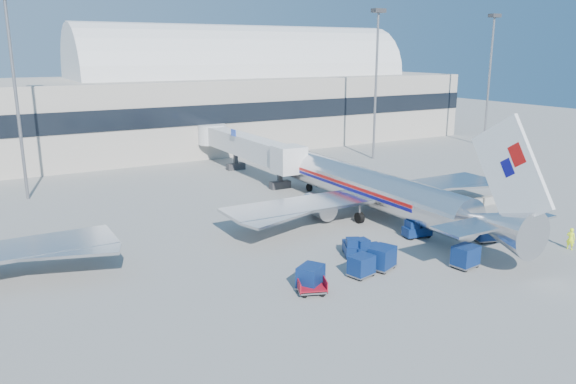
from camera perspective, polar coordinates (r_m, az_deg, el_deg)
ground at (r=49.16m, az=2.78°, el=-5.52°), size 260.00×260.00×0.00m
terminal at (r=95.98m, az=-23.08°, el=7.66°), size 170.00×28.15×21.00m
airliner_main at (r=57.45m, az=8.81°, el=0.29°), size 32.00×37.26×12.07m
jetbridge_near at (r=78.02m, az=-4.71°, el=4.82°), size 4.40×27.50×6.25m
mast_west at (r=69.11m, az=-26.19°, el=11.31°), size 2.00×1.20×22.60m
mast_east at (r=88.23m, az=9.00°, el=12.87°), size 2.00×1.20×22.60m
mast_far_east at (r=105.65m, az=19.91°, el=12.41°), size 2.00×1.20×22.60m
barrier_near at (r=61.55m, az=16.03°, el=-1.55°), size 3.00×0.55×0.90m
barrier_mid at (r=63.90m, az=18.10°, el=-1.14°), size 3.00×0.55×0.90m
barrier_far at (r=66.34m, az=20.02°, el=-0.75°), size 3.00×0.55×0.90m
tug_lead at (r=46.77m, az=7.97°, el=-5.72°), size 2.62×1.48×1.64m
tug_right at (r=52.44m, az=12.88°, el=-3.73°), size 2.70×1.66×1.65m
tug_left at (r=46.94m, az=6.52°, el=-5.58°), size 2.29×2.86×1.67m
cart_train_a at (r=44.38m, az=9.55°, el=-6.57°), size 2.53×2.27×1.84m
cart_train_b at (r=42.84m, az=7.46°, el=-7.41°), size 2.16×1.83×1.66m
cart_train_c at (r=40.36m, az=2.31°, el=-8.60°), size 2.50×2.35×1.76m
cart_solo_near at (r=46.27m, az=17.59°, el=-6.23°), size 2.22×1.82×1.78m
cart_solo_far at (r=52.95m, az=19.42°, el=-3.92°), size 2.11×1.84×1.57m
cart_open_red at (r=39.78m, az=2.51°, el=-9.83°), size 2.34×2.01×0.53m
ramp_worker at (r=53.80m, az=26.78°, el=-4.25°), size 0.64×0.80×1.92m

